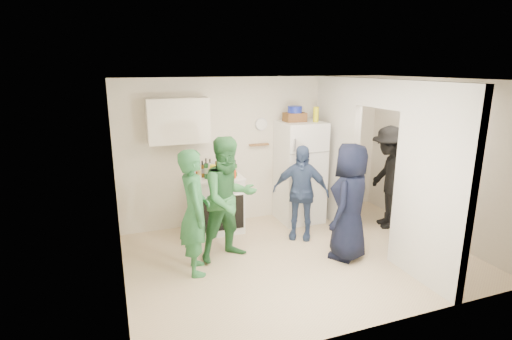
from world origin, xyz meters
The scene contains 38 objects.
floor centered at (0.00, 0.00, 0.00)m, with size 4.80×4.80×0.00m, color beige.
wall_back centered at (0.00, 1.70, 1.25)m, with size 4.80×4.80×0.00m, color silver.
wall_front centered at (0.00, -1.70, 1.25)m, with size 4.80×4.80×0.00m, color silver.
wall_left centered at (-2.40, 0.00, 1.25)m, with size 3.40×3.40×0.00m, color silver.
wall_right centered at (2.40, 0.00, 1.25)m, with size 3.40×3.40×0.00m, color silver.
ceiling centered at (0.00, 0.00, 2.50)m, with size 4.80×4.80×0.00m, color white.
partition_pier_back centered at (1.20, 1.10, 1.25)m, with size 0.12×1.20×2.50m, color silver.
partition_pier_front centered at (1.20, -1.10, 1.25)m, with size 0.12×1.20×2.50m, color silver.
partition_header centered at (1.20, 0.00, 2.30)m, with size 0.12×1.00×0.40m, color silver.
stove centered at (-0.84, 1.37, 0.47)m, with size 0.79×0.66×0.94m, color white.
upper_cabinet centered at (-1.40, 1.52, 1.85)m, with size 0.95×0.34×0.70m, color silver.
fridge centered at (0.64, 1.34, 0.88)m, with size 0.72×0.70×1.76m, color white.
wicker_basket centered at (0.54, 1.39, 1.83)m, with size 0.35×0.25×0.15m, color brown.
blue_bowl centered at (0.54, 1.39, 1.96)m, with size 0.24×0.24×0.11m, color #16259C.
yellow_cup_stack_top centered at (0.86, 1.24, 1.88)m, with size 0.09×0.09×0.25m, color yellow.
wall_clock centered at (0.05, 1.68, 1.70)m, with size 0.22×0.22×0.03m, color white.
spice_shelf centered at (0.00, 1.65, 1.35)m, with size 0.35×0.08×0.03m, color olive.
nook_window centered at (2.38, 0.20, 1.65)m, with size 0.03×0.70×0.80m, color black.
nook_window_frame centered at (2.36, 0.20, 1.65)m, with size 0.04×0.76×0.86m, color white.
nook_valance centered at (2.34, 0.20, 2.00)m, with size 0.04×0.82×0.18m, color white.
yellow_cup_stack_stove centered at (-0.96, 1.15, 1.06)m, with size 0.09×0.09×0.25m, color yellow.
red_cup centered at (-0.62, 1.17, 1.00)m, with size 0.09×0.09×0.12m, color red.
person_green_left centered at (-1.47, 0.13, 0.84)m, with size 0.61×0.40×1.67m, color #317A43.
person_green_center centered at (-0.93, 0.36, 0.88)m, with size 0.85×0.67×1.76m, color #398343.
person_denim centered at (0.31, 0.64, 0.75)m, with size 0.88×0.37×1.51m, color #374578.
person_navy centered at (0.65, -0.21, 0.83)m, with size 0.81×0.53×1.67m, color black.
person_nook centered at (1.90, 0.55, 0.86)m, with size 1.12×0.64×1.73m, color black.
bottle_a centered at (-1.12, 1.49, 1.09)m, with size 0.07×0.07×0.31m, color brown.
bottle_b centered at (-1.03, 1.28, 1.10)m, with size 0.07×0.07×0.33m, color #1A4E23.
bottle_c centered at (-0.91, 1.53, 1.07)m, with size 0.07×0.07×0.26m, color silver.
bottle_d centered at (-0.83, 1.34, 1.07)m, with size 0.06×0.06×0.27m, color #682C12.
bottle_e centered at (-0.72, 1.54, 1.09)m, with size 0.06×0.06×0.30m, color #A7ADB9.
bottle_f centered at (-0.67, 1.37, 1.06)m, with size 0.06×0.06×0.24m, color #183D16.
bottle_g centered at (-0.59, 1.50, 1.10)m, with size 0.08×0.08×0.31m, color olive.
bottle_h centered at (-1.15, 1.25, 1.09)m, with size 0.06×0.06×0.31m, color silver.
bottle_i centered at (-0.80, 1.48, 1.09)m, with size 0.07×0.07×0.29m, color #5B3C0F.
bottle_j centered at (-0.56, 1.26, 1.07)m, with size 0.06×0.06×0.27m, color #216227.
bottle_k centered at (-1.07, 1.39, 1.07)m, with size 0.07×0.07×0.27m, color brown.
Camera 1 is at (-2.41, -4.70, 2.68)m, focal length 28.00 mm.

